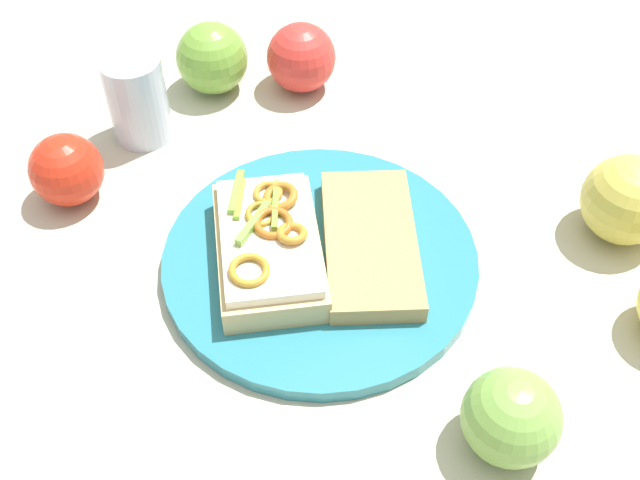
{
  "coord_description": "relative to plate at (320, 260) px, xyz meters",
  "views": [
    {
      "loc": [
        -0.37,
        0.25,
        0.54
      ],
      "look_at": [
        0.0,
        0.0,
        0.03
      ],
      "focal_mm": 43.44,
      "sensor_mm": 36.0,
      "label": 1
    }
  ],
  "objects": [
    {
      "name": "drinking_glass",
      "position": [
        0.26,
        0.05,
        0.04
      ],
      "size": [
        0.06,
        0.06,
        0.09
      ],
      "primitive_type": "cylinder",
      "color": "silver",
      "rests_on": "ground_plane"
    },
    {
      "name": "ground_plane",
      "position": [
        0.0,
        0.0,
        -0.01
      ],
      "size": [
        2.0,
        2.0,
        0.0
      ],
      "primitive_type": "plane",
      "color": "beige",
      "rests_on": "ground"
    },
    {
      "name": "apple_0",
      "position": [
        0.21,
        0.15,
        0.03
      ],
      "size": [
        0.1,
        0.1,
        0.07
      ],
      "primitive_type": "sphere",
      "rotation": [
        0.0,
        0.0,
        2.67
      ],
      "color": "red",
      "rests_on": "ground_plane"
    },
    {
      "name": "apple_3",
      "position": [
        0.23,
        -0.13,
        0.03
      ],
      "size": [
        0.08,
        0.08,
        0.08
      ],
      "primitive_type": "sphere",
      "rotation": [
        0.0,
        0.0,
        3.05
      ],
      "color": "red",
      "rests_on": "ground_plane"
    },
    {
      "name": "apple_2",
      "position": [
        -0.22,
        -0.02,
        0.03
      ],
      "size": [
        0.09,
        0.09,
        0.07
      ],
      "primitive_type": "sphere",
      "rotation": [
        0.0,
        0.0,
        6.0
      ],
      "color": "#79AA48",
      "rests_on": "ground_plane"
    },
    {
      "name": "sandwich",
      "position": [
        0.02,
        0.04,
        0.03
      ],
      "size": [
        0.18,
        0.15,
        0.05
      ],
      "rotation": [
        0.0,
        0.0,
        5.83
      ],
      "color": "tan",
      "rests_on": "plate"
    },
    {
      "name": "apple_1",
      "position": [
        -0.12,
        -0.26,
        0.03
      ],
      "size": [
        0.11,
        0.11,
        0.08
      ],
      "primitive_type": "sphere",
      "rotation": [
        0.0,
        0.0,
        5.21
      ],
      "color": "gold",
      "rests_on": "ground_plane"
    },
    {
      "name": "plate",
      "position": [
        0.0,
        0.0,
        0.0
      ],
      "size": [
        0.29,
        0.29,
        0.01
      ],
      "primitive_type": "cylinder",
      "color": "teal",
      "rests_on": "ground_plane"
    },
    {
      "name": "bread_slice_side",
      "position": [
        -0.02,
        -0.04,
        0.02
      ],
      "size": [
        0.18,
        0.16,
        0.02
      ],
      "primitive_type": "cube",
      "rotation": [
        0.0,
        0.0,
        5.73
      ],
      "color": "tan",
      "rests_on": "plate"
    },
    {
      "name": "apple_5",
      "position": [
        0.29,
        -0.05,
        0.03
      ],
      "size": [
        0.08,
        0.08,
        0.08
      ],
      "primitive_type": "sphere",
      "rotation": [
        0.0,
        0.0,
        4.71
      ],
      "color": "#6E9E37",
      "rests_on": "ground_plane"
    }
  ]
}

